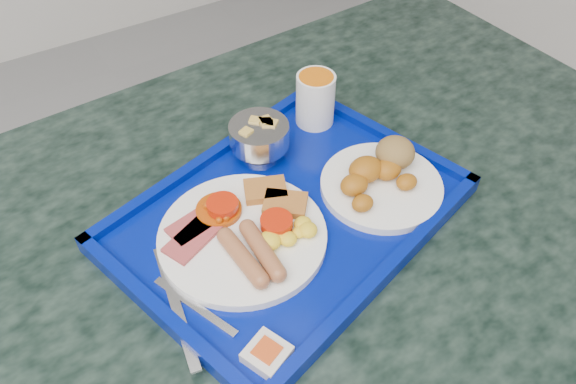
{
  "coord_description": "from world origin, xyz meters",
  "views": [
    {
      "loc": [
        0.89,
        0.48,
        1.41
      ],
      "look_at": [
        1.17,
        0.92,
        0.87
      ],
      "focal_mm": 35.0,
      "sensor_mm": 36.0,
      "label": 1
    }
  ],
  "objects_px": {
    "table": "(293,307)",
    "juice_cup": "(315,98)",
    "tray": "(288,215)",
    "fruit_bowl": "(259,136)",
    "bread_plate": "(382,177)",
    "main_plate": "(247,232)"
  },
  "relations": [
    {
      "from": "tray",
      "to": "juice_cup",
      "type": "bearing_deg",
      "value": 46.12
    },
    {
      "from": "table",
      "to": "fruit_bowl",
      "type": "xyz_separation_m",
      "value": [
        0.02,
        0.13,
        0.27
      ]
    },
    {
      "from": "tray",
      "to": "juice_cup",
      "type": "xyz_separation_m",
      "value": [
        0.14,
        0.15,
        0.05
      ]
    },
    {
      "from": "bread_plate",
      "to": "fruit_bowl",
      "type": "bearing_deg",
      "value": 128.37
    },
    {
      "from": "tray",
      "to": "fruit_bowl",
      "type": "distance_m",
      "value": 0.13
    },
    {
      "from": "fruit_bowl",
      "to": "juice_cup",
      "type": "distance_m",
      "value": 0.12
    },
    {
      "from": "table",
      "to": "tray",
      "type": "bearing_deg",
      "value": 94.22
    },
    {
      "from": "bread_plate",
      "to": "fruit_bowl",
      "type": "height_order",
      "value": "fruit_bowl"
    },
    {
      "from": "juice_cup",
      "to": "fruit_bowl",
      "type": "bearing_deg",
      "value": -167.02
    },
    {
      "from": "tray",
      "to": "juice_cup",
      "type": "relative_size",
      "value": 6.21
    },
    {
      "from": "table",
      "to": "main_plate",
      "type": "bearing_deg",
      "value": 177.95
    },
    {
      "from": "bread_plate",
      "to": "juice_cup",
      "type": "bearing_deg",
      "value": 89.67
    },
    {
      "from": "tray",
      "to": "fruit_bowl",
      "type": "bearing_deg",
      "value": 78.38
    },
    {
      "from": "bread_plate",
      "to": "table",
      "type": "bearing_deg",
      "value": 174.8
    },
    {
      "from": "table",
      "to": "tray",
      "type": "distance_m",
      "value": 0.22
    },
    {
      "from": "main_plate",
      "to": "juice_cup",
      "type": "height_order",
      "value": "juice_cup"
    },
    {
      "from": "main_plate",
      "to": "table",
      "type": "bearing_deg",
      "value": -2.05
    },
    {
      "from": "table",
      "to": "juice_cup",
      "type": "xyz_separation_m",
      "value": [
        0.14,
        0.16,
        0.27
      ]
    },
    {
      "from": "juice_cup",
      "to": "tray",
      "type": "bearing_deg",
      "value": -133.88
    },
    {
      "from": "main_plate",
      "to": "fruit_bowl",
      "type": "bearing_deg",
      "value": 53.98
    },
    {
      "from": "main_plate",
      "to": "bread_plate",
      "type": "distance_m",
      "value": 0.21
    },
    {
      "from": "main_plate",
      "to": "juice_cup",
      "type": "bearing_deg",
      "value": 36.68
    }
  ]
}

